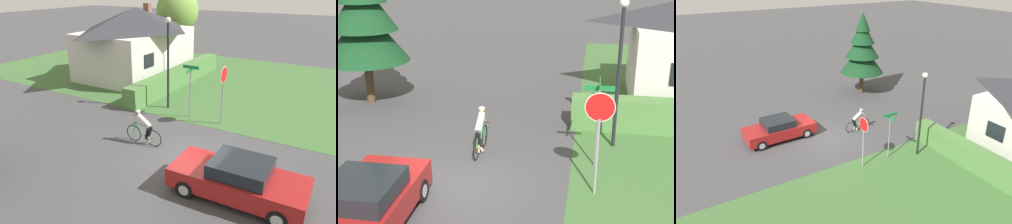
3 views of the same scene
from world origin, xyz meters
The scene contains 10 objects.
ground_plane centered at (0.00, 0.00, 0.00)m, with size 140.00×140.00×0.00m, color #424244.
grass_verge_right centered at (11.27, 4.00, 0.01)m, with size 16.00×36.00×0.01m, color #3D6633.
cottage_house centered at (9.66, 9.74, 2.60)m, with size 9.10×6.12×5.17m.
hedge_row centered at (8.72, 5.51, 0.61)m, with size 11.26×0.90×1.23m, color #4C7A3D.
sedan_left_lane centered at (-1.43, -2.42, 0.68)m, with size 2.02×4.46×1.38m.
cyclist centered at (0.23, 2.50, 0.74)m, with size 0.44×1.86×1.56m.
stop_sign centered at (4.01, 0.38, 2.13)m, with size 0.80×0.07×2.96m.
street_lamp centered at (4.61, 3.86, 3.17)m, with size 0.31×0.31×5.10m.
street_name_sign centered at (4.01, 2.16, 1.93)m, with size 0.90×0.90×2.80m.
deciduous_tree_right centered at (16.41, 9.93, 4.29)m, with size 3.81×3.81×6.31m.
Camera 1 is at (-10.47, -5.14, 6.70)m, focal length 35.00 mm.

